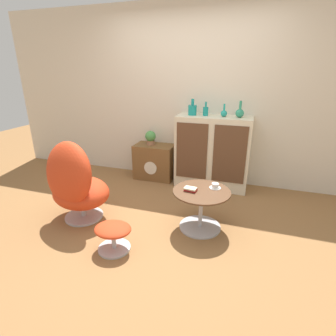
% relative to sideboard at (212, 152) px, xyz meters
% --- Properties ---
extents(ground_plane, '(12.00, 12.00, 0.00)m').
position_rel_sideboard_xyz_m(ground_plane, '(-0.40, -1.32, -0.54)').
color(ground_plane, olive).
extents(wall_back, '(6.40, 0.06, 2.60)m').
position_rel_sideboard_xyz_m(wall_back, '(-0.40, 0.25, 0.76)').
color(wall_back, beige).
rests_on(wall_back, ground_plane).
extents(sideboard, '(1.06, 0.44, 1.07)m').
position_rel_sideboard_xyz_m(sideboard, '(0.00, 0.00, 0.00)').
color(sideboard, beige).
rests_on(sideboard, ground_plane).
extents(tv_console, '(0.63, 0.39, 0.56)m').
position_rel_sideboard_xyz_m(tv_console, '(-0.93, 0.03, -0.26)').
color(tv_console, brown).
rests_on(tv_console, ground_plane).
extents(egg_chair, '(0.88, 0.84, 0.99)m').
position_rel_sideboard_xyz_m(egg_chair, '(-1.33, -1.47, -0.07)').
color(egg_chair, '#B7B7BC').
rests_on(egg_chair, ground_plane).
extents(ottoman, '(0.37, 0.32, 0.28)m').
position_rel_sideboard_xyz_m(ottoman, '(-0.65, -1.84, -0.34)').
color(ottoman, '#B7B7BC').
rests_on(ottoman, ground_plane).
extents(coffee_table, '(0.62, 0.62, 0.46)m').
position_rel_sideboard_xyz_m(coffee_table, '(0.08, -1.19, -0.26)').
color(coffee_table, '#B7B7BC').
rests_on(coffee_table, ground_plane).
extents(vase_leftmost, '(0.12, 0.12, 0.23)m').
position_rel_sideboard_xyz_m(vase_leftmost, '(-0.32, 0.00, 0.61)').
color(vase_leftmost, teal).
rests_on(vase_leftmost, sideboard).
extents(vase_inner_left, '(0.08, 0.08, 0.19)m').
position_rel_sideboard_xyz_m(vase_inner_left, '(-0.13, 0.00, 0.60)').
color(vase_inner_left, teal).
rests_on(vase_inner_left, sideboard).
extents(vase_inner_right, '(0.09, 0.09, 0.18)m').
position_rel_sideboard_xyz_m(vase_inner_right, '(0.13, 0.00, 0.59)').
color(vase_inner_right, teal).
rests_on(vase_inner_right, sideboard).
extents(vase_rightmost, '(0.11, 0.11, 0.22)m').
position_rel_sideboard_xyz_m(vase_rightmost, '(0.34, 0.00, 0.60)').
color(vase_rightmost, '#2D8E6B').
rests_on(vase_rightmost, sideboard).
extents(potted_plant, '(0.17, 0.17, 0.22)m').
position_rel_sideboard_xyz_m(potted_plant, '(-0.99, 0.03, 0.14)').
color(potted_plant, '#996B4C').
rests_on(potted_plant, tv_console).
extents(teacup, '(0.13, 0.13, 0.05)m').
position_rel_sideboard_xyz_m(teacup, '(0.21, -1.07, -0.05)').
color(teacup, white).
rests_on(teacup, coffee_table).
extents(book_stack, '(0.14, 0.11, 0.04)m').
position_rel_sideboard_xyz_m(book_stack, '(-0.03, -1.23, -0.05)').
color(book_stack, red).
rests_on(book_stack, coffee_table).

